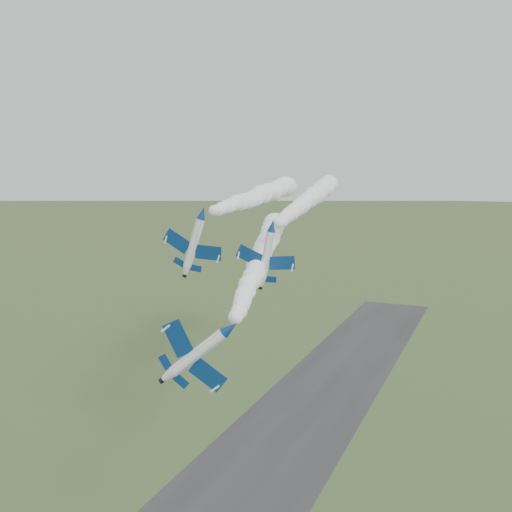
# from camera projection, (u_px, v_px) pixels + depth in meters

# --- Properties ---
(runway) EXTENTS (24.00, 260.00, 0.04)m
(runway) POSITION_uv_depth(u_px,v_px,m) (271.00, 455.00, 103.74)
(runway) COLOR #2B2B2E
(runway) RESTS_ON ground
(jet_lead) EXTENTS (6.28, 11.11, 7.36)m
(jet_lead) POSITION_uv_depth(u_px,v_px,m) (230.00, 328.00, 62.90)
(jet_lead) COLOR white
(smoke_trail_jet_lead) EXTENTS (25.49, 64.14, 4.56)m
(smoke_trail_jet_lead) POSITION_uv_depth(u_px,v_px,m) (262.00, 255.00, 97.70)
(smoke_trail_jet_lead) COLOR white
(jet_pair_left) EXTENTS (9.98, 12.36, 3.95)m
(jet_pair_left) POSITION_uv_depth(u_px,v_px,m) (202.00, 213.00, 92.21)
(jet_pair_left) COLOR white
(smoke_trail_jet_pair_left) EXTENTS (15.12, 68.68, 5.07)m
(smoke_trail_jet_pair_left) POSITION_uv_depth(u_px,v_px,m) (259.00, 195.00, 127.70)
(smoke_trail_jet_pair_left) COLOR white
(jet_pair_right) EXTENTS (9.34, 11.19, 3.12)m
(jet_pair_right) POSITION_uv_depth(u_px,v_px,m) (272.00, 226.00, 87.52)
(jet_pair_right) COLOR white
(smoke_trail_jet_pair_right) EXTENTS (17.26, 66.47, 4.84)m
(smoke_trail_jet_pair_right) POSITION_uv_depth(u_px,v_px,m) (309.00, 199.00, 121.61)
(smoke_trail_jet_pair_right) COLOR white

